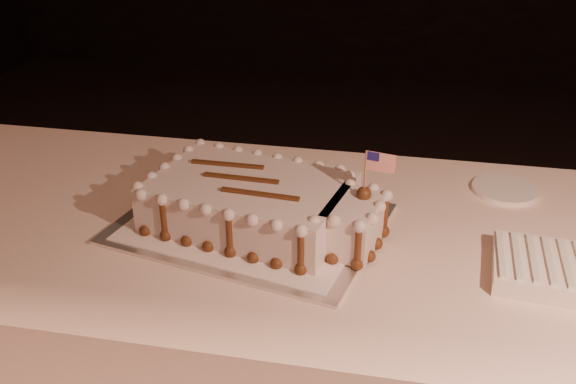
% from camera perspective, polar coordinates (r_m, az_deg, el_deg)
% --- Properties ---
extents(banquet_table, '(2.40, 0.80, 0.75)m').
position_cam_1_polar(banquet_table, '(1.55, 10.26, -16.01)').
color(banquet_table, '#FFDAC5').
rests_on(banquet_table, ground).
extents(cake_board, '(0.59, 0.49, 0.01)m').
position_cam_1_polar(cake_board, '(1.34, -3.35, -2.80)').
color(cake_board, silver).
rests_on(cake_board, banquet_table).
extents(doily, '(0.53, 0.45, 0.00)m').
position_cam_1_polar(doily, '(1.34, -3.36, -2.62)').
color(doily, white).
rests_on(doily, cake_board).
extents(sheet_cake, '(0.51, 0.36, 0.20)m').
position_cam_1_polar(sheet_cake, '(1.31, -2.33, -1.07)').
color(sheet_cake, silver).
rests_on(sheet_cake, doily).
extents(napkin_stack, '(0.26, 0.20, 0.04)m').
position_cam_1_polar(napkin_stack, '(1.27, 23.29, -6.47)').
color(napkin_stack, white).
rests_on(napkin_stack, banquet_table).
extents(side_plate, '(0.15, 0.15, 0.01)m').
position_cam_1_polar(side_plate, '(1.55, 18.73, 0.22)').
color(side_plate, white).
rests_on(side_plate, banquet_table).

